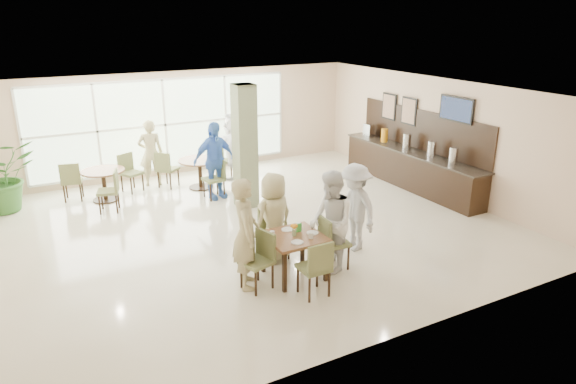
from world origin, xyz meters
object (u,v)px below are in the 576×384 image
main_table (294,241)px  adult_standing (151,153)px  teen_standing (354,207)px  adult_a (214,161)px  adult_b (234,148)px  round_table_left (103,178)px  round_table_right (200,166)px  teen_far (274,217)px  potted_plant (2,177)px  buffet_counter (411,165)px  teen_right (331,222)px  teen_left (246,234)px

main_table → adult_standing: size_ratio=0.54×
teen_standing → adult_a: bearing=-165.7°
teen_standing → adult_b: (-0.40, 4.80, 0.11)m
round_table_left → round_table_right: 2.32m
round_table_right → adult_b: size_ratio=0.57×
adult_b → adult_standing: bearing=-104.3°
teen_far → adult_standing: (-0.84, 5.31, 0.04)m
round_table_left → main_table: bearing=-68.5°
potted_plant → adult_standing: (3.39, 0.22, 0.06)m
adult_b → adult_standing: adult_b is taller
buffet_counter → adult_a: (-4.73, 1.54, 0.38)m
teen_right → adult_standing: teen_right is taller
main_table → adult_a: adult_a is taller
teen_left → teen_right: size_ratio=1.04×
main_table → buffet_counter: 5.72m
round_table_left → round_table_right: bearing=-4.8°
adult_standing → round_table_right: bearing=153.0°
round_table_left → teen_standing: bearing=-53.9°
teen_right → adult_a: size_ratio=0.95×
main_table → teen_left: size_ratio=0.50×
round_table_left → adult_a: bearing=-24.6°
teen_left → adult_a: size_ratio=0.99×
adult_standing → teen_far: bearing=109.7°
adult_b → teen_far: bearing=-6.2°
potted_plant → teen_standing: 7.88m
main_table → teen_far: (-0.00, 0.73, 0.16)m
buffet_counter → adult_standing: buffet_counter is taller
round_table_left → adult_standing: 1.46m
potted_plant → adult_standing: 3.39m
teen_right → teen_standing: 0.98m
potted_plant → teen_left: size_ratio=0.87×
round_table_left → teen_left: teen_left is taller
adult_b → round_table_right: bearing=-83.1°
round_table_left → teen_far: size_ratio=0.62×
main_table → teen_far: bearing=90.3°
teen_far → teen_standing: size_ratio=0.98×
teen_far → teen_right: (0.68, -0.80, 0.07)m
round_table_left → adult_b: size_ratio=0.54×
adult_a → adult_b: 1.25m
teen_right → adult_standing: bearing=-152.5°
teen_right → adult_b: size_ratio=0.94×
round_table_left → potted_plant: bearing=169.8°
main_table → adult_standing: adult_standing is taller
round_table_left → buffet_counter: 7.59m
adult_a → adult_b: (0.88, 0.88, 0.01)m
round_table_left → teen_right: teen_right is taller
teen_far → adult_a: bearing=-109.1°
buffet_counter → adult_b: 4.57m
teen_left → teen_standing: bearing=-64.0°
buffet_counter → teen_standing: bearing=-145.5°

